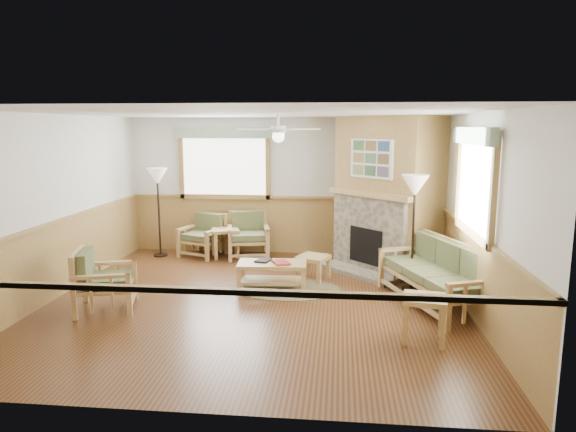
# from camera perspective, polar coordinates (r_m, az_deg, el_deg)

# --- Properties ---
(floor) EXTENTS (6.00, 6.00, 0.01)m
(floor) POSITION_cam_1_polar(r_m,az_deg,el_deg) (7.62, -3.57, -9.45)
(floor) COLOR #4E2D15
(floor) RESTS_ON ground
(ceiling) EXTENTS (6.00, 6.00, 0.01)m
(ceiling) POSITION_cam_1_polar(r_m,az_deg,el_deg) (7.19, -3.81, 11.34)
(ceiling) COLOR white
(ceiling) RESTS_ON floor
(wall_back) EXTENTS (6.00, 0.02, 2.70)m
(wall_back) POSITION_cam_1_polar(r_m,az_deg,el_deg) (10.23, -0.94, 3.34)
(wall_back) COLOR silver
(wall_back) RESTS_ON floor
(wall_front) EXTENTS (6.00, 0.02, 2.70)m
(wall_front) POSITION_cam_1_polar(r_m,az_deg,el_deg) (4.42, -10.08, -5.56)
(wall_front) COLOR silver
(wall_front) RESTS_ON floor
(wall_left) EXTENTS (0.02, 6.00, 2.70)m
(wall_left) POSITION_cam_1_polar(r_m,az_deg,el_deg) (8.32, -24.54, 0.94)
(wall_left) COLOR silver
(wall_left) RESTS_ON floor
(wall_right) EXTENTS (0.02, 6.00, 2.70)m
(wall_right) POSITION_cam_1_polar(r_m,az_deg,el_deg) (7.41, 19.85, 0.25)
(wall_right) COLOR silver
(wall_right) RESTS_ON floor
(wainscot) EXTENTS (6.00, 6.00, 1.10)m
(wainscot) POSITION_cam_1_polar(r_m,az_deg,el_deg) (7.45, -3.62, -5.42)
(wainscot) COLOR olive
(wainscot) RESTS_ON floor
(fireplace) EXTENTS (3.11, 3.11, 2.70)m
(fireplace) POSITION_cam_1_polar(r_m,az_deg,el_deg) (9.26, 11.08, 2.47)
(fireplace) COLOR olive
(fireplace) RESTS_ON floor
(window_back) EXTENTS (1.90, 0.16, 1.50)m
(window_back) POSITION_cam_1_polar(r_m,az_deg,el_deg) (10.31, -7.16, 9.89)
(window_back) COLOR white
(window_back) RESTS_ON wall_back
(window_right) EXTENTS (0.16, 1.90, 1.50)m
(window_right) POSITION_cam_1_polar(r_m,az_deg,el_deg) (7.12, 20.48, 9.40)
(window_right) COLOR white
(window_right) RESTS_ON wall_right
(ceiling_fan) EXTENTS (1.59, 1.59, 0.36)m
(ceiling_fan) POSITION_cam_1_polar(r_m,az_deg,el_deg) (7.45, -1.09, 11.00)
(ceiling_fan) COLOR white
(ceiling_fan) RESTS_ON ceiling
(sofa) EXTENTS (2.11, 1.45, 0.90)m
(sofa) POSITION_cam_1_polar(r_m,az_deg,el_deg) (7.62, 15.94, -6.22)
(sofa) COLOR tan
(sofa) RESTS_ON floor
(armchair_back_left) EXTENTS (0.93, 0.93, 0.82)m
(armchair_back_left) POSITION_cam_1_polar(r_m,az_deg,el_deg) (10.22, -9.49, -2.14)
(armchair_back_left) COLOR tan
(armchair_back_left) RESTS_ON floor
(armchair_back_right) EXTENTS (0.92, 0.92, 0.87)m
(armchair_back_right) POSITION_cam_1_polar(r_m,az_deg,el_deg) (10.02, -4.44, -2.13)
(armchair_back_right) COLOR tan
(armchair_back_right) RESTS_ON floor
(armchair_left) EXTENTS (0.94, 0.94, 0.86)m
(armchair_left) POSITION_cam_1_polar(r_m,az_deg,el_deg) (7.58, -19.62, -6.68)
(armchair_left) COLOR tan
(armchair_left) RESTS_ON floor
(coffee_table) EXTENTS (1.09, 0.58, 0.43)m
(coffee_table) POSITION_cam_1_polar(r_m,az_deg,el_deg) (8.10, -1.78, -6.63)
(coffee_table) COLOR tan
(coffee_table) RESTS_ON floor
(end_table_chairs) EXTENTS (0.63, 0.61, 0.56)m
(end_table_chairs) POSITION_cam_1_polar(r_m,az_deg,el_deg) (10.09, -6.94, -2.98)
(end_table_chairs) COLOR tan
(end_table_chairs) RESTS_ON floor
(end_table_sofa) EXTENTS (0.56, 0.54, 0.55)m
(end_table_sofa) POSITION_cam_1_polar(r_m,az_deg,el_deg) (6.39, 14.86, -10.99)
(end_table_sofa) COLOR tan
(end_table_sofa) RESTS_ON floor
(footstool) EXTENTS (0.61, 0.61, 0.41)m
(footstool) POSITION_cam_1_polar(r_m,az_deg,el_deg) (8.58, 2.81, -5.76)
(footstool) COLOR tan
(footstool) RESTS_ON floor
(braided_rug) EXTENTS (2.00, 2.00, 0.01)m
(braided_rug) POSITION_cam_1_polar(r_m,az_deg,el_deg) (8.12, -0.19, -8.10)
(braided_rug) COLOR brown
(braided_rug) RESTS_ON floor
(floor_lamp_left) EXTENTS (0.41, 0.41, 1.75)m
(floor_lamp_left) POSITION_cam_1_polar(r_m,az_deg,el_deg) (10.30, -14.16, 0.41)
(floor_lamp_left) COLOR black
(floor_lamp_left) RESTS_ON floor
(floor_lamp_right) EXTENTS (0.48, 0.48, 1.81)m
(floor_lamp_right) POSITION_cam_1_polar(r_m,az_deg,el_deg) (8.09, 13.73, -1.87)
(floor_lamp_right) COLOR black
(floor_lamp_right) RESTS_ON floor
(book_red) EXTENTS (0.32, 0.36, 0.03)m
(book_red) POSITION_cam_1_polar(r_m,az_deg,el_deg) (7.97, -0.76, -5.10)
(book_red) COLOR maroon
(book_red) RESTS_ON coffee_table
(book_dark) EXTENTS (0.27, 0.31, 0.03)m
(book_dark) POSITION_cam_1_polar(r_m,az_deg,el_deg) (8.12, -2.77, -4.85)
(book_dark) COLOR black
(book_dark) RESTS_ON coffee_table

